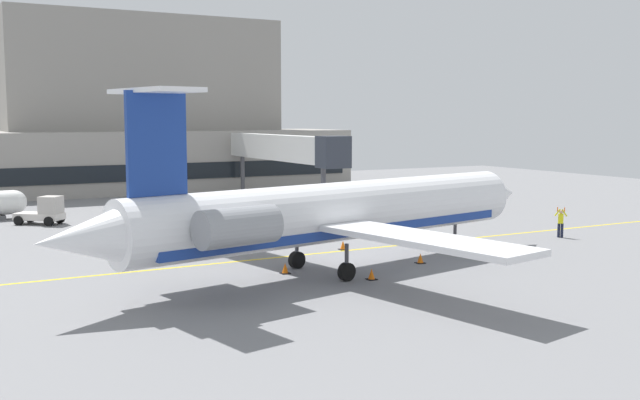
{
  "coord_description": "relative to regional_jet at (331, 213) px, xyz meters",
  "views": [
    {
      "loc": [
        -21.88,
        -34.12,
        7.91
      ],
      "look_at": [
        -0.93,
        4.38,
        3.0
      ],
      "focal_mm": 41.45,
      "sensor_mm": 36.0,
      "label": 1
    }
  ],
  "objects": [
    {
      "name": "safety_cone_alpha",
      "position": [
        3.86,
        5.38,
        -2.84
      ],
      "size": [
        0.47,
        0.47,
        0.55
      ],
      "color": "orange",
      "rests_on": "ground"
    },
    {
      "name": "marshaller",
      "position": [
        18.82,
        2.43,
        -2.05
      ],
      "size": [
        0.61,
        0.68,
        2.01
      ],
      "color": "#191E33",
      "rests_on": "ground"
    },
    {
      "name": "terminal_building",
      "position": [
        -0.53,
        48.87,
        3.99
      ],
      "size": [
        60.32,
        13.22,
        19.08
      ],
      "color": "gray",
      "rests_on": "ground"
    },
    {
      "name": "baggage_tug",
      "position": [
        3.1,
        16.72,
        -2.06
      ],
      "size": [
        2.93,
        4.19,
        2.27
      ],
      "color": "#1E4CB2",
      "rests_on": "ground"
    },
    {
      "name": "safety_cone_delta",
      "position": [
        5.47,
        -0.23,
        -2.84
      ],
      "size": [
        0.47,
        0.47,
        0.55
      ],
      "color": "orange",
      "rests_on": "ground"
    },
    {
      "name": "safety_cone_charlie",
      "position": [
        -2.17,
        0.89,
        -2.84
      ],
      "size": [
        0.47,
        0.47,
        0.55
      ],
      "color": "orange",
      "rests_on": "ground"
    },
    {
      "name": "belt_loader",
      "position": [
        24.95,
        19.3,
        -2.22
      ],
      "size": [
        3.01,
        2.26,
        1.9
      ],
      "color": "#E5B20C",
      "rests_on": "ground"
    },
    {
      "name": "jet_bridge_west",
      "position": [
        11.88,
        29.96,
        1.92
      ],
      "size": [
        2.4,
        22.01,
        6.38
      ],
      "color": "silver",
      "rests_on": "ground"
    },
    {
      "name": "ground",
      "position": [
        3.61,
        1.72,
        -3.13
      ],
      "size": [
        120.0,
        120.0,
        0.11
      ],
      "color": "slate"
    },
    {
      "name": "safety_cone_bravo",
      "position": [
        0.93,
        -2.42,
        -2.84
      ],
      "size": [
        0.47,
        0.47,
        0.55
      ],
      "color": "orange",
      "rests_on": "ground"
    },
    {
      "name": "regional_jet",
      "position": [
        0.0,
        0.0,
        0.0
      ],
      "size": [
        30.27,
        24.51,
        9.12
      ],
      "color": "white",
      "rests_on": "ground"
    },
    {
      "name": "pushback_tractor",
      "position": [
        -10.29,
        25.12,
        -2.13
      ],
      "size": [
        3.66,
        3.38,
        2.12
      ],
      "color": "silver",
      "rests_on": "ground"
    }
  ]
}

